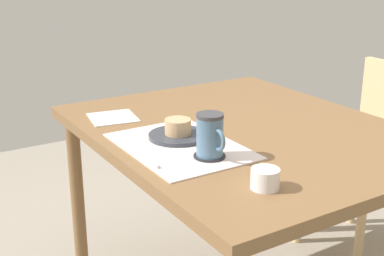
# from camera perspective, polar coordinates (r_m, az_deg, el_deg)

# --- Properties ---
(dining_table) EXTENTS (1.12, 0.91, 0.75)m
(dining_table) POSITION_cam_1_polar(r_m,az_deg,el_deg) (1.74, 5.61, -2.41)
(dining_table) COLOR brown
(dining_table) RESTS_ON ground_plane
(wooden_chair) EXTENTS (0.42, 0.42, 0.82)m
(wooden_chair) POSITION_cam_1_polar(r_m,az_deg,el_deg) (2.44, 18.86, -2.27)
(wooden_chair) COLOR #D1B27F
(wooden_chair) RESTS_ON ground_plane
(placemat) EXTENTS (0.42, 0.30, 0.00)m
(placemat) POSITION_cam_1_polar(r_m,az_deg,el_deg) (1.54, -1.26, -1.94)
(placemat) COLOR silver
(placemat) RESTS_ON dining_table
(pastry_plate) EXTENTS (0.18, 0.18, 0.01)m
(pastry_plate) POSITION_cam_1_polar(r_m,az_deg,el_deg) (1.60, -1.50, -0.82)
(pastry_plate) COLOR #333842
(pastry_plate) RESTS_ON placemat
(pastry) EXTENTS (0.08, 0.08, 0.05)m
(pastry) POSITION_cam_1_polar(r_m,az_deg,el_deg) (1.59, -1.51, 0.15)
(pastry) COLOR tan
(pastry) RESTS_ON pastry_plate
(coffee_coaster) EXTENTS (0.09, 0.09, 0.00)m
(coffee_coaster) POSITION_cam_1_polar(r_m,az_deg,el_deg) (1.46, 1.88, -3.00)
(coffee_coaster) COLOR #232328
(coffee_coaster) RESTS_ON placemat
(coffee_mug) EXTENTS (0.11, 0.07, 0.12)m
(coffee_mug) POSITION_cam_1_polar(r_m,az_deg,el_deg) (1.44, 1.96, -0.75)
(coffee_mug) COLOR slate
(coffee_mug) RESTS_ON coffee_coaster
(teaspoon) EXTENTS (0.13, 0.01, 0.01)m
(teaspoon) POSITION_cam_1_polar(r_m,az_deg,el_deg) (1.44, -4.79, -3.31)
(teaspoon) COLOR silver
(teaspoon) RESTS_ON placemat
(paper_napkin) EXTENTS (0.17, 0.17, 0.00)m
(paper_napkin) POSITION_cam_1_polar(r_m,az_deg,el_deg) (1.82, -8.43, 1.10)
(paper_napkin) COLOR white
(paper_napkin) RESTS_ON dining_table
(sugar_bowl) EXTENTS (0.07, 0.07, 0.05)m
(sugar_bowl) POSITION_cam_1_polar(r_m,az_deg,el_deg) (1.29, 7.80, -5.37)
(sugar_bowl) COLOR white
(sugar_bowl) RESTS_ON dining_table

